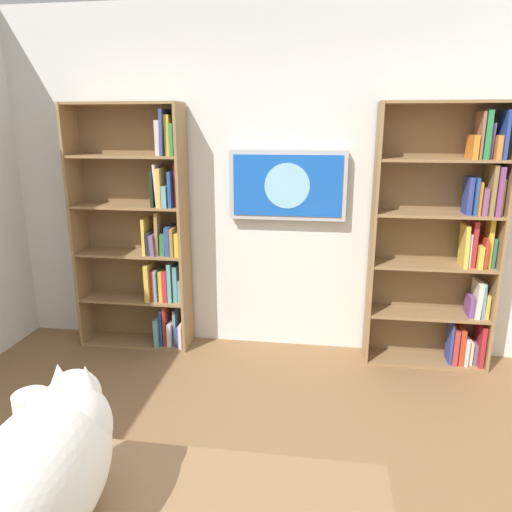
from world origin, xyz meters
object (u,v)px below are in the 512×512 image
wall_mounted_tv (287,185)px  bookshelf_left (449,241)px  cat (51,460)px  paper_towel_roll (34,426)px  bookshelf_right (145,235)px

wall_mounted_tv → bookshelf_left: bearing=176.1°
wall_mounted_tv → cat: (0.40, 2.70, -0.40)m
bookshelf_left → cat: (1.61, 2.62, -0.03)m
bookshelf_left → paper_towel_roll: 3.00m
bookshelf_left → wall_mounted_tv: size_ratio=2.17×
wall_mounted_tv → cat: wall_mounted_tv is taller
cat → paper_towel_roll: bearing=-48.8°
bookshelf_left → paper_towel_roll: (1.82, 2.38, -0.11)m
bookshelf_left → wall_mounted_tv: (1.21, -0.08, 0.38)m
paper_towel_roll → cat: bearing=131.2°
bookshelf_right → cat: (-0.74, 2.62, 0.01)m
cat → bookshelf_right: bearing=-74.2°
bookshelf_left → bookshelf_right: 2.35m
paper_towel_roll → wall_mounted_tv: bearing=-103.9°
bookshelf_right → paper_towel_roll: 2.44m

